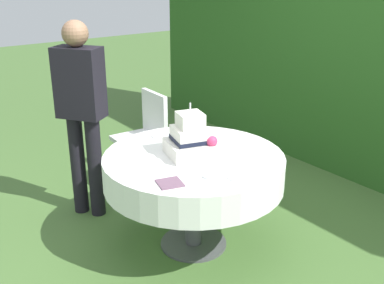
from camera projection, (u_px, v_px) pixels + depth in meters
ground_plane at (194, 244)px, 3.56m from camera, size 20.00×20.00×0.00m
foliage_hedge at (381, 49)px, 4.33m from camera, size 6.09×0.54×2.50m
cake_table at (194, 170)px, 3.34m from camera, size 1.28×1.28×0.73m
wedding_cake at (191, 140)px, 3.26m from camera, size 0.38×0.38×0.38m
serving_plate_near at (237, 178)px, 2.94m from camera, size 0.10×0.10×0.01m
serving_plate_far at (203, 130)px, 3.78m from camera, size 0.10×0.10×0.01m
serving_plate_left at (211, 176)px, 2.97m from camera, size 0.11×0.11×0.01m
serving_plate_right at (161, 136)px, 3.65m from camera, size 0.13×0.13×0.01m
napkin_stack at (170, 183)px, 2.88m from camera, size 0.18×0.18×0.01m
garden_chair at (146, 131)px, 4.34m from camera, size 0.42×0.42×0.89m
standing_person at (81, 107)px, 3.69m from camera, size 0.41×0.37×1.60m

